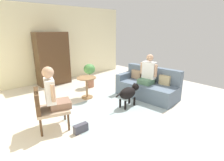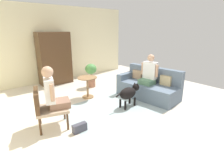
% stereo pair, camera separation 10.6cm
% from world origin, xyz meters
% --- Properties ---
extents(ground_plane, '(7.83, 7.83, 0.00)m').
position_xyz_m(ground_plane, '(0.00, 0.00, 0.00)').
color(ground_plane, beige).
extents(back_wall, '(6.34, 0.12, 2.84)m').
position_xyz_m(back_wall, '(0.00, 3.32, 1.42)').
color(back_wall, beige).
rests_on(back_wall, ground).
extents(area_rug, '(2.45, 1.88, 0.01)m').
position_xyz_m(area_rug, '(-0.02, -0.23, 0.00)').
color(area_rug, '#9EB2B7').
rests_on(area_rug, ground).
extents(couch, '(1.05, 1.88, 0.88)m').
position_xyz_m(couch, '(1.38, -0.19, 0.32)').
color(couch, slate).
rests_on(couch, ground).
extents(armchair, '(0.76, 0.73, 0.86)m').
position_xyz_m(armchair, '(-1.64, -0.03, 0.50)').
color(armchair, '#4C331E').
rests_on(armchair, ground).
extents(person_on_couch, '(0.47, 0.56, 0.86)m').
position_xyz_m(person_on_couch, '(1.34, -0.23, 0.78)').
color(person_on_couch, '#527D5F').
extents(person_on_armchair, '(0.56, 0.54, 0.88)m').
position_xyz_m(person_on_armchair, '(-1.49, -0.07, 0.79)').
color(person_on_armchair, '#84604D').
extents(round_end_table, '(0.57, 0.57, 0.63)m').
position_xyz_m(round_end_table, '(-0.08, 0.90, 0.42)').
color(round_end_table, olive).
rests_on(round_end_table, ground).
extents(dog, '(0.85, 0.34, 0.60)m').
position_xyz_m(dog, '(0.43, -0.33, 0.38)').
color(dog, black).
rests_on(dog, ground).
extents(potted_plant, '(0.40, 0.40, 0.83)m').
position_xyz_m(potted_plant, '(0.56, 1.71, 0.50)').
color(potted_plant, '#996047').
rests_on(potted_plant, ground).
extents(armoire_cabinet, '(1.13, 0.56, 1.89)m').
position_xyz_m(armoire_cabinet, '(-0.25, 2.91, 0.95)').
color(armoire_cabinet, '#4C331E').
rests_on(armoire_cabinet, ground).
extents(handbag, '(0.30, 0.11, 0.17)m').
position_xyz_m(handbag, '(-1.19, -0.59, 0.09)').
color(handbag, '#3F3F4C').
rests_on(handbag, ground).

